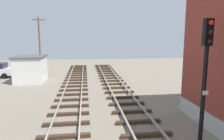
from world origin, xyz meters
name	(u,v)px	position (x,y,z in m)	size (l,w,h in m)	color
signal_mast	(206,68)	(2.91, 3.65, 3.42)	(0.36, 0.40, 5.45)	black
control_hut	(31,69)	(-7.90, 18.29, 1.39)	(3.00, 3.80, 2.76)	silver
utility_pole_far	(40,42)	(-8.62, 26.72, 4.01)	(1.80, 0.24, 7.63)	brown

